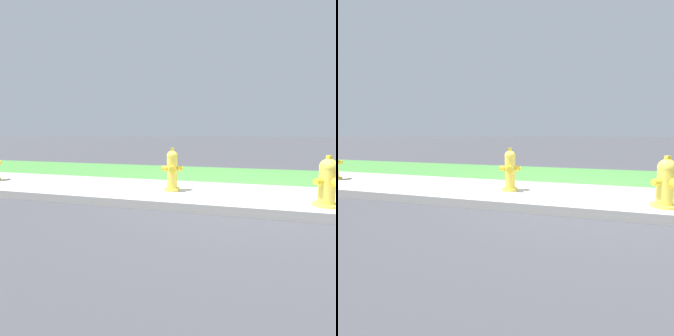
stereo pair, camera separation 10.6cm
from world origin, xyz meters
The scene contains 6 objects.
ground_plane centered at (0.00, 0.00, 0.00)m, with size 120.00×120.00×0.00m, color #424247.
sidewalk_pavement centered at (0.00, 0.00, 0.01)m, with size 18.00×1.95×0.01m, color #BCB7AD.
grass_verge centered at (0.00, 2.17, 0.00)m, with size 18.00×2.39×0.01m, color #47893D.
street_curb centered at (0.00, -1.05, 0.06)m, with size 18.00×0.16×0.12m, color #BCB7AD.
fire_hydrant_across_street centered at (-1.19, 0.04, 0.36)m, with size 0.37×0.34×0.76m.
fire_hydrant_far_end centered at (1.11, -0.37, 0.34)m, with size 0.39×0.38×0.71m.
Camera 1 is at (-0.10, -4.34, 1.03)m, focal length 28.00 mm.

